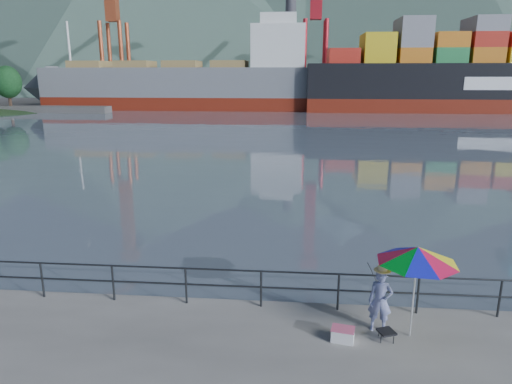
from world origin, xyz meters
TOP-DOWN VIEW (x-y plane):
  - harbor_water at (0.00, 130.00)m, footprint 500.00×280.00m
  - far_dock at (10.00, 93.00)m, footprint 200.00×40.00m
  - guardrail at (0.00, 1.70)m, footprint 22.00×0.06m
  - mountains at (38.82, 207.75)m, footprint 600.00×332.80m
  - port_cranes at (31.00, 84.00)m, footprint 116.00×28.00m
  - container_stacks at (34.05, 93.40)m, footprint 58.00×5.40m
  - fisherman at (3.89, 0.81)m, footprint 0.61×0.46m
  - beach_umbrella at (4.59, 0.61)m, footprint 2.27×2.27m
  - folding_stool at (4.00, 0.39)m, footprint 0.46×0.46m
  - cooler_bag at (2.99, 0.26)m, footprint 0.56×0.43m
  - fishing_rod at (3.90, 2.07)m, footprint 0.61×1.81m
  - bulk_carrier at (-15.86, 73.07)m, footprint 50.77×8.79m
  - container_ship at (34.58, 72.06)m, footprint 59.00×9.83m

SIDE VIEW (x-z plane):
  - harbor_water at x=0.00m, z-range 0.00..0.00m
  - far_dock at x=10.00m, z-range -0.20..0.20m
  - fishing_rod at x=3.90m, z-range -0.67..0.67m
  - folding_stool at x=4.00m, z-range 0.01..0.24m
  - cooler_bag at x=2.99m, z-range 0.00..0.29m
  - guardrail at x=0.00m, z-range 0.01..1.03m
  - fisherman at x=3.89m, z-range 0.00..1.52m
  - beach_umbrella at x=4.59m, z-range 0.92..3.15m
  - container_stacks at x=34.05m, z-range -1.13..6.67m
  - bulk_carrier at x=-15.86m, z-range -3.12..11.38m
  - container_ship at x=34.58m, z-range -3.21..14.89m
  - port_cranes at x=31.00m, z-range -3.20..35.20m
  - mountains at x=38.82m, z-range -4.45..75.55m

